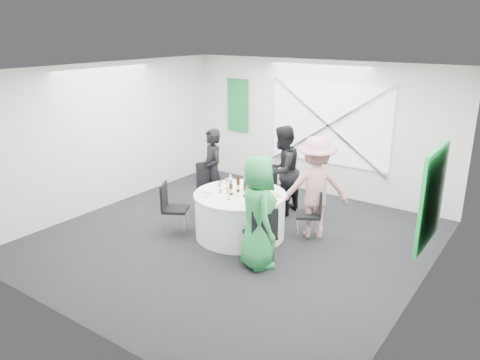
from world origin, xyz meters
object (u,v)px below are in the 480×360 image
Objects in this scene: clear_water_bottle at (230,185)px; chair_back_left at (210,185)px; person_woman_pink at (315,188)px; green_water_bottle at (252,188)px; person_woman_green at (258,212)px; person_man_back at (282,171)px; chair_back_right at (313,210)px; person_man_back_left at (212,171)px; chair_back at (265,185)px; chair_front_left at (171,204)px; chair_front_right at (262,231)px; banquet_table at (240,215)px.

chair_back_left is at bearing 149.81° from clear_water_bottle.
person_woman_pink is 1.06m from green_water_bottle.
person_woman_green is 0.97m from green_water_bottle.
clear_water_bottle is at bearing -7.39° from person_man_back.
chair_back_right is 2.18m from person_man_back_left.
chair_back_right is 0.54× the size of person_man_back_left.
chair_back reaches higher than chair_front_left.
chair_front_right is 0.54× the size of person_man_back.
person_man_back_left is (-2.16, 0.02, 0.30)m from chair_back_right.
chair_front_left is at bearing -2.02° from person_woman_pink.
chair_front_right is at bearing -96.84° from chair_back_left.
banquet_table is at bearing 11.23° from clear_water_bottle.
chair_back_left is 1.10× the size of chair_front_right.
chair_front_right is (1.86, -1.11, -0.06)m from chair_back_left.
chair_front_left is 1.44m from green_water_bottle.
banquet_table is at bearing -90.00° from chair_back_left.
chair_front_left reaches higher than banquet_table.
person_man_back reaches higher than chair_back_left.
person_man_back_left is 5.20× the size of clear_water_bottle.
chair_front_left is 1.88m from person_woman_green.
person_man_back_left is at bearing -85.89° from chair_front_right.
chair_front_left is at bearing -150.10° from banquet_table.
person_woman_pink reaches higher than chair_back.
chair_front_right is 1.91m from chair_front_left.
person_woman_green reaches higher than clear_water_bottle.
chair_back_left is 0.60× the size of person_man_back.
green_water_bottle is (0.20, 0.04, 0.50)m from banquet_table.
chair_back_right is (1.28, -0.52, -0.05)m from chair_back.
chair_back_right is at bearing 33.14° from green_water_bottle.
chair_back_right is at bearing 69.95° from person_woman_pink.
person_woman_pink is 1.42m from clear_water_bottle.
banquet_table is at bearing 0.00° from person_woman_pink.
chair_front_left is 1.09m from clear_water_bottle.
person_woman_pink is (1.26, -0.42, 0.31)m from chair_back.
chair_back_right is 2.77× the size of green_water_bottle.
chair_back_right is 0.97× the size of chair_front_left.
clear_water_bottle reaches higher than chair_back_left.
person_man_back is (0.29, 0.14, 0.30)m from chair_back.
person_woman_pink reaches higher than chair_back_left.
person_woman_green is (-0.25, -1.31, 0.34)m from chair_back_right.
person_man_back_left is 1.14m from clear_water_bottle.
clear_water_bottle is (0.92, -0.66, 0.07)m from person_man_back_left.
clear_water_bottle is (-0.99, 0.67, 0.03)m from person_woman_green.
chair_front_left is 0.53× the size of person_man_back.
person_woman_green is at bearing -40.76° from banquet_table.
banquet_table is at bearing -90.00° from chair_front_right.
person_man_back reaches higher than banquet_table.
person_man_back_left is at bearing 144.17° from clear_water_bottle.
clear_water_bottle is (-0.38, -0.08, -0.00)m from green_water_bottle.
person_man_back is 1.12m from person_woman_pink.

